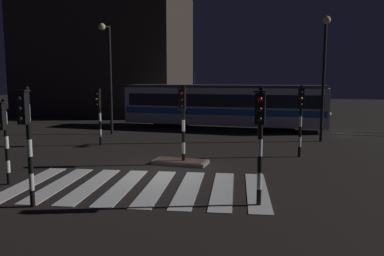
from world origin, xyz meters
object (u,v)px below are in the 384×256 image
Objects in this scene: traffic_light_median_centre at (183,113)px; traffic_light_corner_far_left at (99,108)px; traffic_light_corner_near_left at (4,129)px; traffic_light_corner_near_right at (260,129)px; tram at (223,105)px; street_lamp_trackside_right at (324,64)px; traffic_light_corner_far_right at (301,110)px; street_lamp_trackside_left at (108,66)px; traffic_light_kerb_mid_left at (26,129)px.

traffic_light_median_centre reaches higher than traffic_light_corner_far_left.
traffic_light_corner_near_left is at bearing -136.02° from traffic_light_median_centre.
traffic_light_corner_near_right is at bearing 2.03° from traffic_light_corner_near_left.
tram is at bearing 105.78° from traffic_light_corner_near_right.
traffic_light_corner_near_left is 17.02m from street_lamp_trackside_right.
traffic_light_corner_far_right is 5.51m from street_lamp_trackside_right.
street_lamp_trackside_left is (-7.50, 7.16, 2.28)m from traffic_light_median_centre.
traffic_light_corner_far_right is 0.48× the size of street_lamp_trackside_right.
street_lamp_trackside_left is at bearing -141.62° from tram.
traffic_light_corner_near_right is 16.39m from street_lamp_trackside_left.
traffic_light_kerb_mid_left is at bearing -69.93° from street_lamp_trackside_left.
traffic_light_median_centre is at bearing -126.26° from street_lamp_trackside_right.
traffic_light_corner_far_left is (-10.76, 0.05, -0.14)m from traffic_light_corner_far_right.
street_lamp_trackside_left reaches higher than traffic_light_corner_far_left.
traffic_light_corner_near_right is (-0.97, -7.65, 0.04)m from traffic_light_corner_far_right.
traffic_light_corner_near_left is 8.79m from traffic_light_corner_near_right.
traffic_light_corner_near_left is at bearing -82.82° from traffic_light_corner_far_left.
traffic_light_kerb_mid_left reaches higher than traffic_light_corner_near_right.
street_lamp_trackside_left reaches higher than traffic_light_corner_near_left.
tram is (-5.73, 9.18, -0.51)m from traffic_light_corner_far_right.
traffic_light_corner_far_right is 7.71m from traffic_light_corner_near_right.
traffic_light_corner_far_left is (-1.01, 8.00, 0.12)m from traffic_light_corner_near_left.
traffic_light_corner_far_left is at bearing 109.55° from traffic_light_kerb_mid_left.
street_lamp_trackside_right is (5.91, 8.06, 2.27)m from traffic_light_median_centre.
traffic_light_median_centre is 0.48× the size of street_lamp_trackside_left.
street_lamp_trackside_right is 0.47× the size of tram.
traffic_light_corner_near_left is at bearing -177.97° from traffic_light_corner_near_right.
street_lamp_trackside_left is (-12.30, 3.98, 2.30)m from traffic_light_corner_far_right.
tram reaches higher than traffic_light_corner_near_left.
street_lamp_trackside_right is 1.00× the size of street_lamp_trackside_left.
traffic_light_kerb_mid_left is 1.02× the size of traffic_light_median_centre.
traffic_light_corner_far_right is 10.76m from traffic_light_corner_far_left.
traffic_light_median_centre is at bearing -85.67° from tram.
traffic_light_corner_near_right is (6.32, 2.06, -0.02)m from traffic_light_kerb_mid_left.
traffic_light_corner_near_left is 0.42× the size of street_lamp_trackside_right.
traffic_light_median_centre is at bearing 130.50° from traffic_light_corner_near_right.
traffic_light_corner_near_left is 12.47m from street_lamp_trackside_left.
traffic_light_corner_near_left is at bearing 144.55° from traffic_light_kerb_mid_left.
street_lamp_trackside_right is 13.45m from street_lamp_trackside_left.
traffic_light_kerb_mid_left is 6.65m from traffic_light_corner_near_right.
street_lamp_trackside_left is (-2.55, 11.94, 2.56)m from traffic_light_corner_near_left.
traffic_light_corner_far_right reaches higher than traffic_light_corner_near_left.
traffic_light_median_centre is 0.23× the size of tram.
traffic_light_median_centre is (4.96, 4.78, 0.27)m from traffic_light_corner_near_left.
traffic_light_median_centre is 0.48× the size of street_lamp_trackside_right.
traffic_light_corner_near_right is at bearing -38.17° from traffic_light_corner_far_left.
street_lamp_trackside_left is (-1.54, 3.94, 2.44)m from traffic_light_corner_far_left.
traffic_light_kerb_mid_left is 1.01× the size of traffic_light_corner_near_right.
street_lamp_trackside_left is at bearing 134.24° from traffic_light_corner_near_right.
traffic_light_kerb_mid_left is 0.49× the size of street_lamp_trackside_right.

